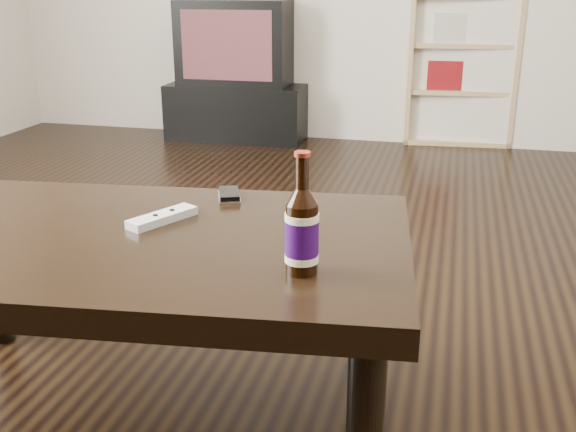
% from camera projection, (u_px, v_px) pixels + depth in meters
% --- Properties ---
extents(floor, '(5.00, 6.00, 0.01)m').
position_uv_depth(floor, '(195.00, 347.00, 2.14)').
color(floor, black).
rests_on(floor, ground).
extents(tv_stand, '(0.99, 0.50, 0.39)m').
position_uv_depth(tv_stand, '(239.00, 111.00, 4.89)').
color(tv_stand, black).
rests_on(tv_stand, floor).
extents(tv, '(0.77, 0.49, 0.58)m').
position_uv_depth(tv, '(237.00, 42.00, 4.72)').
color(tv, black).
rests_on(tv, tv_stand).
extents(bookshelf, '(0.75, 0.39, 1.35)m').
position_uv_depth(bookshelf, '(462.00, 40.00, 4.62)').
color(bookshelf, tan).
rests_on(bookshelf, floor).
extents(coffee_table, '(1.44, 0.94, 0.51)m').
position_uv_depth(coffee_table, '(134.00, 259.00, 1.68)').
color(coffee_table, black).
rests_on(coffee_table, floor).
extents(beer_bottle, '(0.08, 0.08, 0.26)m').
position_uv_depth(beer_bottle, '(302.00, 231.00, 1.41)').
color(beer_bottle, black).
rests_on(beer_bottle, coffee_table).
extents(phone, '(0.10, 0.13, 0.02)m').
position_uv_depth(phone, '(229.00, 195.00, 1.93)').
color(phone, silver).
rests_on(phone, coffee_table).
extents(remote, '(0.14, 0.20, 0.02)m').
position_uv_depth(remote, '(162.00, 217.00, 1.74)').
color(remote, '#BDBDBF').
rests_on(remote, coffee_table).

